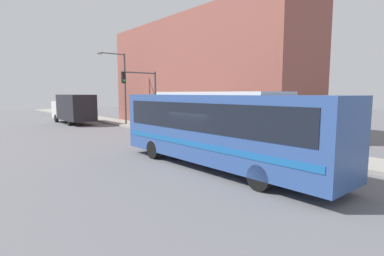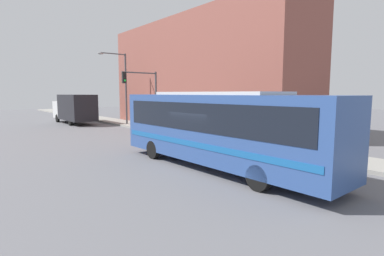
# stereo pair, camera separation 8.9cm
# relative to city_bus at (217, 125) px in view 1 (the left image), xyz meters

# --- Properties ---
(ground_plane) EXTENTS (120.00, 120.00, 0.00)m
(ground_plane) POSITION_rel_city_bus_xyz_m (-0.23, 0.56, -1.95)
(ground_plane) COLOR slate
(sidewalk) EXTENTS (2.79, 70.00, 0.18)m
(sidewalk) POSITION_rel_city_bus_xyz_m (5.66, 20.56, -1.86)
(sidewalk) COLOR gray
(sidewalk) RESTS_ON ground_plane
(building_facade) EXTENTS (6.00, 23.00, 10.32)m
(building_facade) POSITION_rel_city_bus_xyz_m (10.06, 13.06, 3.21)
(building_facade) COLOR brown
(building_facade) RESTS_ON ground_plane
(city_bus) EXTENTS (2.61, 11.45, 3.41)m
(city_bus) POSITION_rel_city_bus_xyz_m (0.00, 0.00, 0.00)
(city_bus) COLOR #2D4C8C
(city_bus) RESTS_ON ground_plane
(delivery_truck) EXTENTS (2.46, 8.15, 3.19)m
(delivery_truck) POSITION_rel_city_bus_xyz_m (1.58, 24.42, -0.22)
(delivery_truck) COLOR black
(delivery_truck) RESTS_ON ground_plane
(fire_hydrant) EXTENTS (0.27, 0.37, 0.73)m
(fire_hydrant) POSITION_rel_city_bus_xyz_m (4.87, 6.36, -1.41)
(fire_hydrant) COLOR red
(fire_hydrant) RESTS_ON sidewalk
(traffic_light_pole) EXTENTS (3.28, 0.35, 5.01)m
(traffic_light_pole) POSITION_rel_city_bus_xyz_m (3.86, 12.99, 1.69)
(traffic_light_pole) COLOR #47474C
(traffic_light_pole) RESTS_ON sidewalk
(parking_meter) EXTENTS (0.14, 0.14, 1.42)m
(parking_meter) POSITION_rel_city_bus_xyz_m (4.87, 10.30, -0.82)
(parking_meter) COLOR #47474C
(parking_meter) RESTS_ON sidewalk
(street_lamp) EXTENTS (2.95, 0.28, 7.15)m
(street_lamp) POSITION_rel_city_bus_xyz_m (4.71, 18.89, 2.52)
(street_lamp) COLOR #47474C
(street_lamp) RESTS_ON sidewalk
(pedestrian_near_corner) EXTENTS (0.34, 0.34, 1.83)m
(pedestrian_near_corner) POSITION_rel_city_bus_xyz_m (6.34, 10.95, -0.83)
(pedestrian_near_corner) COLOR #47382D
(pedestrian_near_corner) RESTS_ON sidewalk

